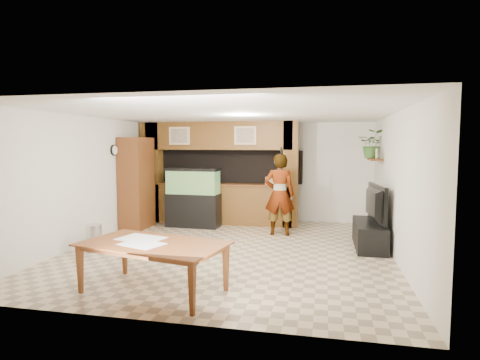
% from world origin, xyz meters
% --- Properties ---
extents(floor, '(6.50, 6.50, 0.00)m').
position_xyz_m(floor, '(0.00, 0.00, 0.00)').
color(floor, '#CCB28D').
rests_on(floor, ground).
extents(ceiling, '(6.50, 6.50, 0.00)m').
position_xyz_m(ceiling, '(0.00, 0.00, 2.60)').
color(ceiling, white).
rests_on(ceiling, wall_back).
extents(wall_back, '(6.00, 0.00, 6.00)m').
position_xyz_m(wall_back, '(0.00, 3.25, 1.30)').
color(wall_back, silver).
rests_on(wall_back, floor).
extents(wall_left, '(0.00, 6.50, 6.50)m').
position_xyz_m(wall_left, '(-3.00, 0.00, 1.30)').
color(wall_left, silver).
rests_on(wall_left, floor).
extents(wall_right, '(0.00, 6.50, 6.50)m').
position_xyz_m(wall_right, '(3.00, 0.00, 1.30)').
color(wall_right, silver).
rests_on(wall_right, floor).
extents(partition, '(4.20, 0.99, 2.60)m').
position_xyz_m(partition, '(-0.95, 2.64, 1.31)').
color(partition, brown).
rests_on(partition, floor).
extents(wall_clock, '(0.05, 0.25, 0.25)m').
position_xyz_m(wall_clock, '(-2.97, 1.00, 1.90)').
color(wall_clock, black).
rests_on(wall_clock, wall_left).
extents(wall_shelf, '(0.25, 0.90, 0.04)m').
position_xyz_m(wall_shelf, '(2.85, 1.95, 1.70)').
color(wall_shelf, brown).
rests_on(wall_shelf, wall_right).
extents(pantry_cabinet, '(0.55, 0.90, 2.20)m').
position_xyz_m(pantry_cabinet, '(-2.70, 1.55, 1.10)').
color(pantry_cabinet, brown).
rests_on(pantry_cabinet, floor).
extents(trash_can, '(0.28, 0.28, 0.52)m').
position_xyz_m(trash_can, '(-2.49, -0.67, 0.26)').
color(trash_can, '#B2B2B7').
rests_on(trash_can, floor).
extents(aquarium, '(1.31, 0.49, 1.46)m').
position_xyz_m(aquarium, '(-1.40, 1.95, 0.71)').
color(aquarium, black).
rests_on(aquarium, floor).
extents(tv_stand, '(0.55, 1.51, 0.50)m').
position_xyz_m(tv_stand, '(2.65, 0.76, 0.25)').
color(tv_stand, black).
rests_on(tv_stand, floor).
extents(television, '(0.32, 1.31, 0.75)m').
position_xyz_m(television, '(2.65, 0.76, 0.88)').
color(television, black).
rests_on(television, tv_stand).
extents(photo_frame, '(0.05, 0.17, 0.22)m').
position_xyz_m(photo_frame, '(2.85, 1.70, 1.83)').
color(photo_frame, tan).
rests_on(photo_frame, wall_shelf).
extents(potted_plant, '(0.69, 0.63, 0.65)m').
position_xyz_m(potted_plant, '(2.82, 2.22, 2.04)').
color(potted_plant, '#356729').
rests_on(potted_plant, wall_shelf).
extents(person, '(0.71, 0.50, 1.84)m').
position_xyz_m(person, '(0.78, 1.49, 0.92)').
color(person, '#8F764E').
rests_on(person, floor).
extents(microphone, '(0.04, 0.11, 0.17)m').
position_xyz_m(microphone, '(0.83, 1.33, 1.89)').
color(microphone, black).
rests_on(microphone, person).
extents(dining_table, '(2.15, 1.49, 0.69)m').
position_xyz_m(dining_table, '(-0.51, -2.43, 0.34)').
color(dining_table, brown).
rests_on(dining_table, floor).
extents(newspaper_a, '(0.66, 0.57, 0.01)m').
position_xyz_m(newspaper_a, '(-0.62, -2.50, 0.69)').
color(newspaper_a, silver).
rests_on(newspaper_a, dining_table).
extents(newspaper_b, '(0.70, 0.58, 0.01)m').
position_xyz_m(newspaper_b, '(-0.77, -2.21, 0.69)').
color(newspaper_b, silver).
rests_on(newspaper_b, dining_table).
extents(counter_box, '(0.32, 0.24, 0.19)m').
position_xyz_m(counter_box, '(0.49, 2.45, 1.14)').
color(counter_box, tan).
rests_on(counter_box, partition).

